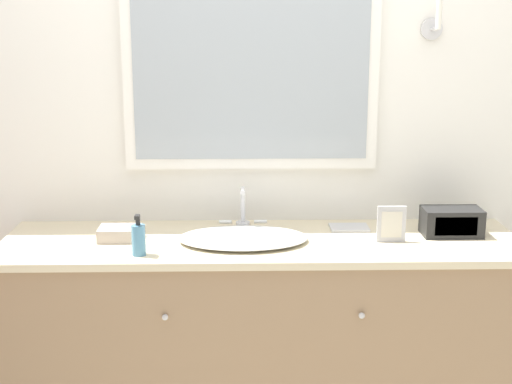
# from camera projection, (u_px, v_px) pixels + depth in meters

# --- Properties ---
(wall_back) EXTENTS (8.00, 0.18, 2.55)m
(wall_back) POSITION_uv_depth(u_px,v_px,m) (259.00, 126.00, 3.12)
(wall_back) COLOR white
(wall_back) RESTS_ON ground_plane
(vanity_counter) EXTENTS (2.12, 0.59, 0.86)m
(vanity_counter) POSITION_uv_depth(u_px,v_px,m) (261.00, 337.00, 3.01)
(vanity_counter) COLOR #937556
(vanity_counter) RESTS_ON ground_plane
(sink_basin) EXTENTS (0.52, 0.38, 0.18)m
(sink_basin) POSITION_uv_depth(u_px,v_px,m) (243.00, 237.00, 2.88)
(sink_basin) COLOR white
(sink_basin) RESTS_ON vanity_counter
(soap_bottle) EXTENTS (0.05, 0.05, 0.16)m
(soap_bottle) POSITION_uv_depth(u_px,v_px,m) (139.00, 239.00, 2.70)
(soap_bottle) COLOR teal
(soap_bottle) RESTS_ON vanity_counter
(appliance_box) EXTENTS (0.24, 0.14, 0.11)m
(appliance_box) POSITION_uv_depth(u_px,v_px,m) (452.00, 222.00, 2.95)
(appliance_box) COLOR black
(appliance_box) RESTS_ON vanity_counter
(picture_frame) EXTENTS (0.12, 0.01, 0.15)m
(picture_frame) POSITION_uv_depth(u_px,v_px,m) (391.00, 224.00, 2.86)
(picture_frame) COLOR #B2B2B7
(picture_frame) RESTS_ON vanity_counter
(hand_towel_near_sink) EXTENTS (0.16, 0.12, 0.05)m
(hand_towel_near_sink) POSITION_uv_depth(u_px,v_px,m) (119.00, 233.00, 2.90)
(hand_towel_near_sink) COLOR #B7A899
(hand_towel_near_sink) RESTS_ON vanity_counter
(metal_tray) EXTENTS (0.16, 0.12, 0.01)m
(metal_tray) POSITION_uv_depth(u_px,v_px,m) (349.00, 228.00, 3.05)
(metal_tray) COLOR silver
(metal_tray) RESTS_ON vanity_counter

